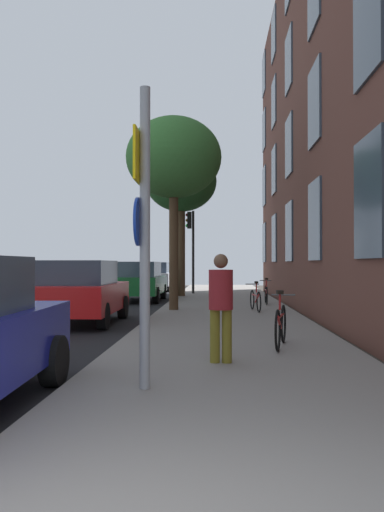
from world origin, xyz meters
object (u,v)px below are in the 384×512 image
at_px(car_3, 154,276).
at_px(pedestrian_0, 221,300).
at_px(car_2, 140,281).
at_px(tree_near, 174,159).
at_px(sign_post, 143,223).
at_px(bicycle_2, 266,294).
at_px(bicycle_1, 255,299).
at_px(car_1, 81,291).
at_px(bicycle_0, 281,325).
at_px(traffic_light, 191,237).
at_px(tree_far, 181,183).

bearing_deg(car_3, pedestrian_0, -80.88).
xyz_separation_m(car_2, car_3, (-0.38, 8.34, -0.00)).
xyz_separation_m(tree_near, car_3, (-2.21, 13.65, -3.99)).
bearing_deg(car_2, pedestrian_0, -77.14).
distance_m(sign_post, pedestrian_0, 2.12).
relative_size(tree_near, bicycle_2, 3.58).
bearing_deg(car_3, bicycle_1, -71.39).
bearing_deg(bicycle_1, bicycle_2, 78.43).
relative_size(pedestrian_0, car_2, 0.35).
bearing_deg(car_1, tree_near, 54.63).
bearing_deg(bicycle_0, car_2, 108.62).
height_order(traffic_light, tree_near, tree_near).
distance_m(sign_post, tree_near, 10.84).
relative_size(car_2, car_3, 1.08).
distance_m(bicycle_0, bicycle_2, 9.85).
xyz_separation_m(sign_post, traffic_light, (-0.39, 19.55, 0.81)).
xyz_separation_m(sign_post, bicycle_2, (2.60, 12.93, -1.54)).
distance_m(bicycle_1, pedestrian_0, 8.55).
bearing_deg(car_1, car_3, 90.23).
relative_size(car_1, car_3, 1.01).
distance_m(traffic_light, pedestrian_0, 18.07).
bearing_deg(sign_post, tree_far, 92.43).
bearing_deg(tree_far, bicycle_2, -54.51).
xyz_separation_m(traffic_light, bicycle_0, (2.33, -16.45, -2.33)).
xyz_separation_m(sign_post, tree_near, (-0.49, 10.46, 2.81)).
relative_size(tree_near, bicycle_0, 3.67).
relative_size(bicycle_2, car_1, 0.41).
bearing_deg(bicycle_2, sign_post, -101.37).
bearing_deg(traffic_light, tree_far, -100.65).
bearing_deg(tree_near, traffic_light, 89.33).
height_order(tree_near, car_3, tree_near).
bearing_deg(tree_near, pedestrian_0, -80.98).
bearing_deg(car_1, pedestrian_0, -58.64).
distance_m(tree_far, bicycle_1, 9.32).
height_order(tree_near, pedestrian_0, tree_near).
bearing_deg(tree_near, car_1, -125.37).
xyz_separation_m(bicycle_0, car_2, (-4.27, 12.66, 0.34)).
distance_m(tree_near, car_1, 5.44).
xyz_separation_m(traffic_light, bicycle_1, (2.41, -9.47, -2.37)).
height_order(traffic_light, bicycle_2, traffic_light).
relative_size(sign_post, bicycle_1, 2.05).
bearing_deg(car_2, car_3, 92.62).
relative_size(bicycle_1, bicycle_2, 1.01).
relative_size(traffic_light, car_3, 0.98).
bearing_deg(pedestrian_0, car_1, 121.36).
distance_m(car_1, car_3, 16.67).
bearing_deg(bicycle_2, car_1, -133.62).
bearing_deg(tree_far, car_3, 106.79).
bearing_deg(traffic_light, sign_post, -88.86).
relative_size(traffic_light, car_1, 0.97).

